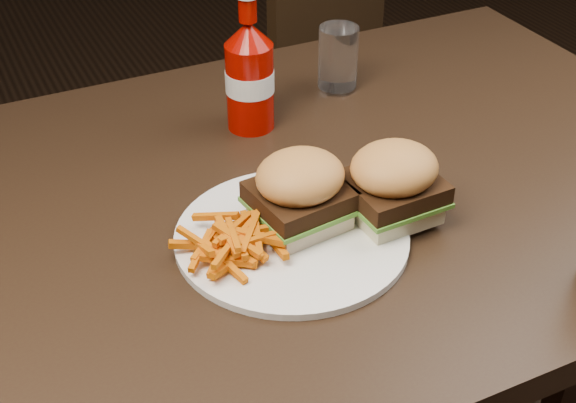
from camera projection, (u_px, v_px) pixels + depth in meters
name	position (u px, v px, depth m)	size (l,w,h in m)	color
dining_table	(305.00, 196.00, 1.07)	(1.20, 0.80, 0.04)	black
chair_far	(275.00, 104.00, 1.91)	(0.36, 0.36, 0.03)	black
plate	(292.00, 237.00, 0.96)	(0.28, 0.28, 0.01)	white
sandwich_half_a	(300.00, 216.00, 0.96)	(0.10, 0.09, 0.02)	beige
sandwich_half_b	(391.00, 207.00, 0.98)	(0.10, 0.09, 0.02)	#F8F1C4
fries_pile	(237.00, 233.00, 0.92)	(0.10, 0.10, 0.04)	#C44505
ketchup_bottle	(250.00, 89.00, 1.15)	(0.07, 0.07, 0.14)	#8F0600
tumbler	(338.00, 57.00, 1.25)	(0.06, 0.06, 0.10)	white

